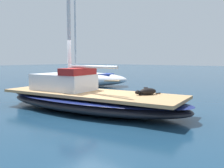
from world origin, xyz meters
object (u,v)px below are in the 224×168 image
deck_winch (146,91)px  sailboat_main (90,101)px  moored_boat_starboard_side (84,78)px  dog_black (147,92)px

deck_winch → sailboat_main: bearing=118.5°
sailboat_main → moored_boat_starboard_side: (5.75, 5.91, 0.17)m
sailboat_main → dog_black: (0.65, -1.93, 0.43)m
moored_boat_starboard_side → deck_winch: bearing=-122.2°
sailboat_main → dog_black: 2.08m
moored_boat_starboard_side → dog_black: bearing=-123.0°
dog_black → deck_winch: (0.28, 0.21, -0.01)m
sailboat_main → dog_black: size_ratio=8.62×
sailboat_main → deck_winch: deck_winch is taller
sailboat_main → dog_black: bearing=-71.3°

